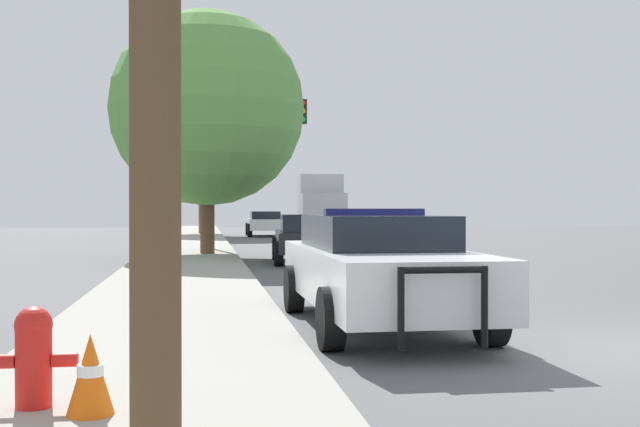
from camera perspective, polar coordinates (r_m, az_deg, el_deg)
name	(u,v)px	position (r m, az deg, el deg)	size (l,w,h in m)	color
ground_plane	(635,351)	(9.54, 21.52, -9.09)	(110.00, 110.00, 0.00)	#565659
sidewalk_left	(161,358)	(8.30, -11.22, -10.05)	(3.00, 110.00, 0.13)	#99968C
police_car	(378,266)	(10.64, 4.13, -3.76)	(2.12, 5.46, 1.56)	white
fire_hydrant	(34,354)	(6.22, -19.70, -9.38)	(0.62, 0.27, 0.73)	red
traffic_light	(245,140)	(29.41, -5.38, 5.26)	(3.79, 0.35, 5.57)	#424247
car_background_midblock	(309,237)	(22.73, -0.80, -1.68)	(2.24, 4.30, 1.37)	black
car_background_distant	(265,223)	(43.77, -3.95, -0.65)	(2.04, 4.70, 1.35)	silver
box_truck	(320,203)	(45.28, -0.01, 0.73)	(2.93, 6.88, 3.38)	#B7B7BC
tree_sidewalk_mid	(207,109)	(25.49, -8.02, 7.40)	(6.10, 6.10, 7.59)	brown
tree_sidewalk_far	(201,129)	(45.43, -8.44, 5.94)	(6.33, 6.33, 8.97)	brown
traffic_cone	(90,374)	(5.90, -16.02, -10.92)	(0.33, 0.33, 0.57)	orange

